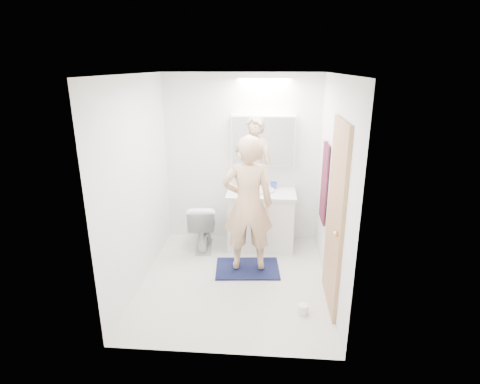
# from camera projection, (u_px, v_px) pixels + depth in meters

# --- Properties ---
(floor) EXTENTS (2.50, 2.50, 0.00)m
(floor) POSITION_uv_depth(u_px,v_px,m) (234.00, 280.00, 4.64)
(floor) COLOR silver
(floor) RESTS_ON ground
(ceiling) EXTENTS (2.50, 2.50, 0.00)m
(ceiling) POSITION_uv_depth(u_px,v_px,m) (233.00, 74.00, 3.88)
(ceiling) COLOR white
(ceiling) RESTS_ON floor
(wall_back) EXTENTS (2.50, 0.00, 2.50)m
(wall_back) POSITION_uv_depth(u_px,v_px,m) (242.00, 160.00, 5.44)
(wall_back) COLOR white
(wall_back) RESTS_ON floor
(wall_front) EXTENTS (2.50, 0.00, 2.50)m
(wall_front) POSITION_uv_depth(u_px,v_px,m) (220.00, 233.00, 3.08)
(wall_front) COLOR white
(wall_front) RESTS_ON floor
(wall_left) EXTENTS (0.00, 2.50, 2.50)m
(wall_left) POSITION_uv_depth(u_px,v_px,m) (138.00, 184.00, 4.34)
(wall_left) COLOR white
(wall_left) RESTS_ON floor
(wall_right) EXTENTS (0.00, 2.50, 2.50)m
(wall_right) POSITION_uv_depth(u_px,v_px,m) (334.00, 189.00, 4.18)
(wall_right) COLOR white
(wall_right) RESTS_ON floor
(vanity_cabinet) EXTENTS (0.90, 0.55, 0.78)m
(vanity_cabinet) POSITION_uv_depth(u_px,v_px,m) (261.00, 221.00, 5.41)
(vanity_cabinet) COLOR white
(vanity_cabinet) RESTS_ON floor
(countertop) EXTENTS (0.95, 0.58, 0.04)m
(countertop) POSITION_uv_depth(u_px,v_px,m) (261.00, 193.00, 5.28)
(countertop) COLOR white
(countertop) RESTS_ON vanity_cabinet
(sink_basin) EXTENTS (0.36, 0.36, 0.03)m
(sink_basin) POSITION_uv_depth(u_px,v_px,m) (261.00, 190.00, 5.29)
(sink_basin) COLOR silver
(sink_basin) RESTS_ON countertop
(faucet) EXTENTS (0.02, 0.02, 0.16)m
(faucet) POSITION_uv_depth(u_px,v_px,m) (262.00, 182.00, 5.45)
(faucet) COLOR #BAB9BE
(faucet) RESTS_ON countertop
(medicine_cabinet) EXTENTS (0.88, 0.14, 0.70)m
(medicine_cabinet) POSITION_uv_depth(u_px,v_px,m) (263.00, 140.00, 5.25)
(medicine_cabinet) COLOR white
(medicine_cabinet) RESTS_ON wall_back
(mirror_panel) EXTENTS (0.84, 0.01, 0.66)m
(mirror_panel) POSITION_uv_depth(u_px,v_px,m) (263.00, 141.00, 5.18)
(mirror_panel) COLOR silver
(mirror_panel) RESTS_ON medicine_cabinet
(toilet) EXTENTS (0.44, 0.69, 0.68)m
(toilet) POSITION_uv_depth(u_px,v_px,m) (203.00, 225.00, 5.37)
(toilet) COLOR silver
(toilet) RESTS_ON floor
(bath_rug) EXTENTS (0.84, 0.61, 0.02)m
(bath_rug) POSITION_uv_depth(u_px,v_px,m) (247.00, 268.00, 4.88)
(bath_rug) COLOR #13193B
(bath_rug) RESTS_ON floor
(person) EXTENTS (0.65, 0.45, 1.69)m
(person) POSITION_uv_depth(u_px,v_px,m) (248.00, 204.00, 4.60)
(person) COLOR tan
(person) RESTS_ON bath_rug
(door) EXTENTS (0.04, 0.80, 2.00)m
(door) POSITION_uv_depth(u_px,v_px,m) (335.00, 218.00, 3.91)
(door) COLOR tan
(door) RESTS_ON wall_right
(door_knob) EXTENTS (0.06, 0.06, 0.06)m
(door_knob) POSITION_uv_depth(u_px,v_px,m) (336.00, 234.00, 3.65)
(door_knob) COLOR gold
(door_knob) RESTS_ON door
(towel) EXTENTS (0.02, 0.42, 1.00)m
(towel) POSITION_uv_depth(u_px,v_px,m) (324.00, 183.00, 4.73)
(towel) COLOR #131239
(towel) RESTS_ON wall_right
(towel_hook) EXTENTS (0.07, 0.02, 0.02)m
(towel_hook) POSITION_uv_depth(u_px,v_px,m) (326.00, 141.00, 4.57)
(towel_hook) COLOR silver
(towel_hook) RESTS_ON wall_right
(soap_bottle_a) EXTENTS (0.10, 0.10, 0.22)m
(soap_bottle_a) POSITION_uv_depth(u_px,v_px,m) (238.00, 181.00, 5.40)
(soap_bottle_a) COLOR beige
(soap_bottle_a) RESTS_ON countertop
(soap_bottle_b) EXTENTS (0.11, 0.11, 0.19)m
(soap_bottle_b) POSITION_uv_depth(u_px,v_px,m) (250.00, 181.00, 5.42)
(soap_bottle_b) COLOR #6092CF
(soap_bottle_b) RESTS_ON countertop
(toothbrush_cup) EXTENTS (0.11, 0.11, 0.09)m
(toothbrush_cup) POSITION_uv_depth(u_px,v_px,m) (274.00, 185.00, 5.39)
(toothbrush_cup) COLOR #3C52B5
(toothbrush_cup) RESTS_ON countertop
(toilet_paper_roll) EXTENTS (0.11, 0.11, 0.10)m
(toilet_paper_roll) POSITION_uv_depth(u_px,v_px,m) (303.00, 309.00, 4.01)
(toilet_paper_roll) COLOR white
(toilet_paper_roll) RESTS_ON floor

